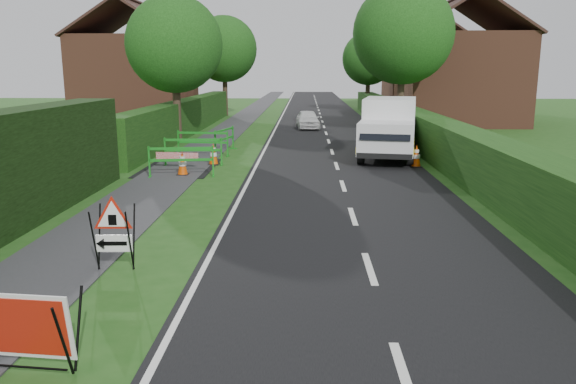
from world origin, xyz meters
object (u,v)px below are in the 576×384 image
object	(u,v)px
works_van	(389,127)
hatchback_car	(308,119)
triangle_sign	(111,228)
red_rect_sign	(24,328)

from	to	relation	value
works_van	hatchback_car	xyz separation A→B (m)	(-3.07, 11.11, -0.67)
triangle_sign	hatchback_car	world-z (taller)	triangle_sign
red_rect_sign	triangle_sign	distance (m)	3.29
red_rect_sign	works_van	bearing A→B (deg)	74.04
red_rect_sign	triangle_sign	size ratio (longest dim) A/B	1.06
triangle_sign	works_van	xyz separation A→B (m)	(6.45, 12.71, 0.44)
hatchback_car	works_van	bearing A→B (deg)	-78.74
red_rect_sign	works_van	world-z (taller)	works_van
hatchback_car	red_rect_sign	bearing A→B (deg)	-101.03
triangle_sign	hatchback_car	distance (m)	24.06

